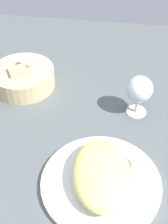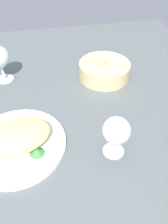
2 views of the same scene
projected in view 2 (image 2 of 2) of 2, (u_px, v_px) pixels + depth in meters
ground_plane at (55, 116)px, 73.35cm from camera, size 140.00×140.00×2.00cm
plate at (17, 144)px, 62.54cm from camera, size 27.88×27.88×1.40cm
omelette at (14, 137)px, 60.20cm from camera, size 22.05×16.77×5.45cm
lettuce_garnish at (37, 151)px, 58.95cm from camera, size 4.09×4.09×1.66cm
bread_basket at (105, 70)px, 86.24cm from camera, size 19.67×19.67×7.54cm
wine_glass_near at (116, 132)px, 56.11cm from camera, size 7.45×7.45×12.36cm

